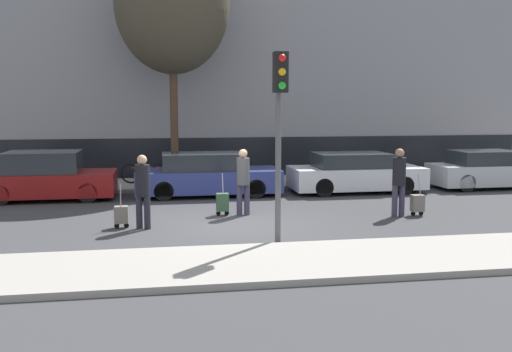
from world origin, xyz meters
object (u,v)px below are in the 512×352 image
at_px(pedestrian_right, 399,178).
at_px(bare_tree_near_crossing, 172,4).
at_px(trolley_left, 121,215).
at_px(trolley_center, 222,202).
at_px(parked_car_0, 48,177).
at_px(pedestrian_left, 143,187).
at_px(parked_car_3, 486,170).
at_px(parked_car_2, 355,173).
at_px(pedestrian_center, 243,178).
at_px(parked_bicycle, 146,173).
at_px(trolley_right, 417,203).
at_px(parked_car_1, 207,176).
at_px(traffic_light, 280,110).

xyz_separation_m(pedestrian_right, bare_tree_near_crossing, (-5.57, 6.92, 5.41)).
height_order(trolley_left, pedestrian_right, pedestrian_right).
xyz_separation_m(trolley_center, pedestrian_right, (4.52, -0.94, 0.67)).
relative_size(parked_car_0, pedestrian_left, 2.27).
bearing_deg(parked_car_3, parked_car_2, -179.12).
bearing_deg(parked_car_2, pedestrian_center, -141.89).
bearing_deg(parked_car_2, parked_bicycle, 160.13).
xyz_separation_m(parked_car_0, trolley_right, (10.09, -4.40, -0.35)).
bearing_deg(parked_car_3, pedestrian_center, -159.38).
xyz_separation_m(parked_car_0, parked_car_2, (9.87, -0.15, -0.06)).
bearing_deg(trolley_left, pedestrian_center, 19.73).
xyz_separation_m(parked_car_0, parked_car_1, (4.90, -0.08, -0.04)).
bearing_deg(parked_car_3, traffic_light, -142.22).
distance_m(parked_car_3, bare_tree_near_crossing, 12.48).
xyz_separation_m(parked_car_3, trolley_center, (-9.70, -3.42, -0.27)).
bearing_deg(pedestrian_right, parked_car_2, -96.86).
bearing_deg(pedestrian_right, trolley_center, -14.20).
height_order(parked_car_0, parked_car_2, parked_car_0).
bearing_deg(trolley_right, bare_tree_near_crossing, 131.57).
distance_m(trolley_left, parked_bicycle, 7.00).
height_order(parked_car_2, parked_bicycle, parked_car_2).
xyz_separation_m(traffic_light, parked_bicycle, (-2.87, 9.35, -2.32)).
bearing_deg(parked_car_3, trolley_left, -159.60).
bearing_deg(trolley_center, trolley_right, -10.22).
distance_m(parked_car_0, parked_car_3, 14.72).
relative_size(parked_bicycle, bare_tree_near_crossing, 0.20).
relative_size(parked_car_2, pedestrian_center, 2.51).
distance_m(parked_car_3, pedestrian_center, 9.78).
xyz_separation_m(traffic_light, bare_tree_near_crossing, (-1.82, 9.48, 3.62)).
bearing_deg(parked_bicycle, pedestrian_left, -89.45).
distance_m(parked_car_3, pedestrian_left, 12.65).
distance_m(parked_car_3, trolley_center, 10.29).
bearing_deg(parked_car_3, trolley_right, -136.96).
relative_size(trolley_right, traffic_light, 0.28).
relative_size(parked_car_2, trolley_right, 4.01).
bearing_deg(bare_tree_near_crossing, parked_car_0, -147.93).
height_order(parked_car_2, trolley_left, parked_car_2).
height_order(parked_car_0, bare_tree_near_crossing, bare_tree_near_crossing).
bearing_deg(pedestrian_center, parked_car_0, 150.67).
height_order(parked_car_2, pedestrian_center, pedestrian_center).
bearing_deg(parked_car_1, pedestrian_right, -43.16).
distance_m(parked_car_2, trolley_center, 5.89).
distance_m(parked_car_3, traffic_light, 11.50).
bearing_deg(parked_car_3, pedestrian_right, -139.99).
relative_size(traffic_light, parked_bicycle, 2.23).
bearing_deg(trolley_left, traffic_light, -35.53).
bearing_deg(pedestrian_right, parked_car_1, -45.64).
xyz_separation_m(parked_car_3, pedestrian_right, (-5.18, -4.35, 0.39)).
bearing_deg(pedestrian_right, parked_car_3, -142.47).
bearing_deg(trolley_left, parked_car_0, 118.21).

